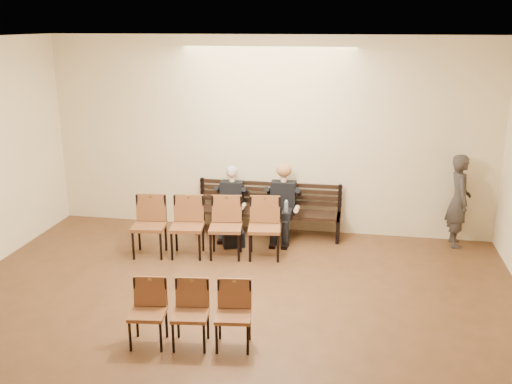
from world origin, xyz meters
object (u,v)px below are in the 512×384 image
(seated_woman, at_px, (283,205))
(bag, at_px, (233,239))
(water_bottle, at_px, (286,214))
(bench, at_px, (268,223))
(seated_man, at_px, (231,203))
(passerby, at_px, (459,194))
(chair_row_back, at_px, (190,315))
(chair_row_front, at_px, (206,228))
(laptop, at_px, (229,207))

(seated_woman, distance_m, bag, 1.06)
(seated_woman, relative_size, water_bottle, 5.74)
(bench, distance_m, bag, 0.82)
(seated_man, xyz_separation_m, passerby, (3.91, 0.22, 0.32))
(seated_woman, xyz_separation_m, chair_row_back, (-0.59, -3.68, -0.23))
(bench, height_order, bag, bench)
(seated_woman, xyz_separation_m, chair_row_front, (-1.11, -1.02, -0.13))
(seated_man, height_order, water_bottle, seated_man)
(passerby, bearing_deg, seated_man, 88.78)
(seated_woman, relative_size, chair_row_back, 0.88)
(bag, bearing_deg, water_bottle, 16.47)
(water_bottle, bearing_deg, bag, -163.53)
(laptop, distance_m, passerby, 3.93)
(bench, bearing_deg, chair_row_back, -94.66)
(seated_man, relative_size, chair_row_front, 0.50)
(seated_man, bearing_deg, bag, -73.33)
(laptop, bearing_deg, bag, -62.43)
(bag, xyz_separation_m, chair_row_front, (-0.34, -0.49, 0.36))
(bench, relative_size, bag, 7.20)
(water_bottle, bearing_deg, bench, 134.01)
(bench, bearing_deg, water_bottle, -45.99)
(passerby, distance_m, chair_row_front, 4.29)
(chair_row_front, bearing_deg, bench, 46.66)
(bag, xyz_separation_m, passerby, (3.75, 0.75, 0.79))
(bench, bearing_deg, passerby, 1.76)
(seated_woman, relative_size, chair_row_front, 0.52)
(bag, height_order, chair_row_back, chair_row_back)
(seated_woman, height_order, laptop, seated_woman)
(water_bottle, relative_size, bag, 0.60)
(chair_row_front, xyz_separation_m, chair_row_back, (0.52, -2.66, -0.10))
(laptop, xyz_separation_m, chair_row_back, (0.33, -3.54, -0.18))
(water_bottle, height_order, bag, water_bottle)
(laptop, xyz_separation_m, passerby, (3.90, 0.36, 0.34))
(bag, xyz_separation_m, chair_row_back, (0.18, -3.15, 0.26))
(bench, distance_m, passerby, 3.33)
(seated_woman, bearing_deg, water_bottle, -70.21)
(seated_man, height_order, chair_row_back, seated_man)
(water_bottle, xyz_separation_m, chair_row_back, (-0.69, -3.41, -0.16))
(laptop, bearing_deg, water_bottle, -1.23)
(laptop, xyz_separation_m, bag, (0.15, -0.39, -0.45))
(bench, relative_size, water_bottle, 11.93)
(laptop, relative_size, passerby, 0.19)
(bag, bearing_deg, bench, 52.98)
(chair_row_front, bearing_deg, seated_man, 72.63)
(bench, relative_size, chair_row_back, 1.82)
(laptop, bearing_deg, chair_row_front, -95.86)
(water_bottle, xyz_separation_m, bag, (-0.87, -0.26, -0.43))
(bag, distance_m, passerby, 3.90)
(bench, relative_size, seated_man, 2.17)
(seated_woman, bearing_deg, bag, -145.52)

